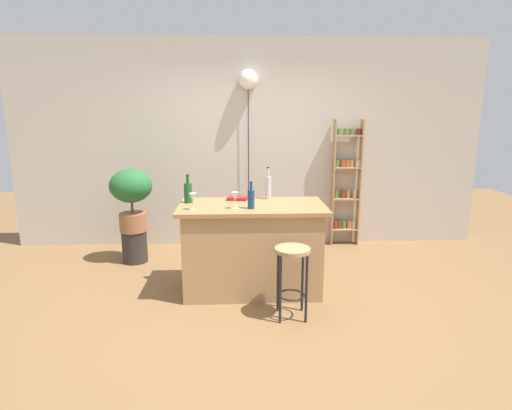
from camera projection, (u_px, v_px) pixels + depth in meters
name	position (u px, v px, depth m)	size (l,w,h in m)	color
ground	(253.00, 301.00, 4.14)	(12.00, 12.00, 0.00)	brown
back_wall	(248.00, 144.00, 5.74)	(6.40, 0.10, 2.80)	#BCB2A3
kitchen_counter	(252.00, 247.00, 4.34)	(1.48, 0.78, 0.91)	#A87F51
bar_stool	(292.00, 266.00, 3.73)	(0.32, 0.32, 0.66)	black
spice_shelf	(346.00, 183.00, 5.77)	(0.39, 0.14, 1.74)	tan
plant_stool	(135.00, 246.00, 5.21)	(0.31, 0.31, 0.40)	#2D2823
potted_plant	(131.00, 193.00, 5.06)	(0.51, 0.46, 0.77)	#935B3D
bottle_vinegar	(251.00, 199.00, 4.05)	(0.07, 0.07, 0.26)	navy
bottle_sauce_amber	(268.00, 187.00, 4.50)	(0.07, 0.07, 0.35)	#B2B2B7
bottle_spirits_clear	(188.00, 192.00, 4.32)	(0.08, 0.08, 0.29)	#194C23
wine_glass_left	(235.00, 197.00, 4.04)	(0.07, 0.07, 0.16)	silver
wine_glass_center	(193.00, 198.00, 3.99)	(0.07, 0.07, 0.16)	silver
cookbook	(237.00, 198.00, 4.48)	(0.21, 0.15, 0.04)	maroon
pendant_globe_light	(248.00, 81.00, 5.46)	(0.26, 0.26, 2.37)	black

